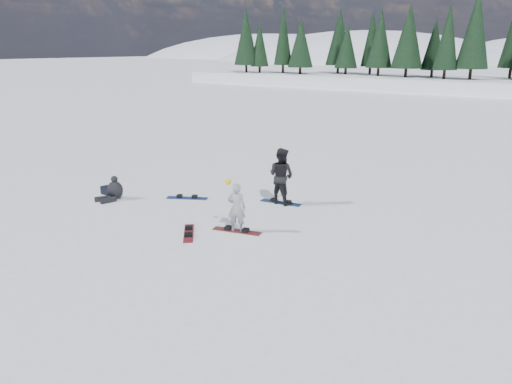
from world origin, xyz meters
The scene contains 9 objects.
ground centered at (0.00, 0.00, 0.00)m, with size 420.00×420.00×0.00m, color white.
snowboarder_woman centered at (0.50, -0.24, 0.76)m, with size 0.64×0.55×1.63m.
snowboarder_man centered at (0.06, 2.90, 0.99)m, with size 0.96×0.75×1.98m, color black.
seated_rider centered at (-5.13, -0.16, 0.33)m, with size 0.76×1.11×0.85m.
gear_bag centered at (-5.83, 0.09, 0.15)m, with size 0.45×0.30×0.30m, color black.
snowboard_woman centered at (0.50, -0.24, 0.01)m, with size 1.50×0.28×0.03m, color maroon.
snowboard_man centered at (0.06, 2.90, 0.01)m, with size 1.50×0.28×0.03m, color navy.
snowboard_loose_c centered at (-3.02, 1.41, 0.01)m, with size 1.50×0.28×0.03m, color navy.
snowboard_loose_b centered at (-0.55, -1.21, 0.01)m, with size 1.50×0.28×0.03m, color maroon.
Camera 1 is at (9.02, -11.32, 5.31)m, focal length 35.00 mm.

